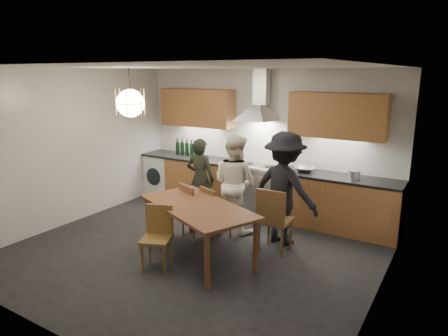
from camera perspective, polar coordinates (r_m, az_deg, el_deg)
The scene contains 17 objects.
ground at distance 5.93m, azimuth -4.37°, elevation -11.79°, with size 5.00×5.00×0.00m, color black.
room_shell at distance 5.43m, azimuth -4.69°, elevation 4.72°, with size 5.02×4.52×2.61m.
counter_run at distance 7.33m, azimuth 4.70°, elevation -3.06°, with size 5.00×0.62×0.90m.
range_stove at distance 7.33m, azimuth 4.51°, elevation -3.11°, with size 0.90×0.60×0.92m.
wall_fixtures at distance 7.17m, azimuth 5.17°, elevation 8.16°, with size 4.30×0.54×1.10m.
pendant_lamp at distance 5.96m, azimuth -13.23°, elevation 9.00°, with size 0.43×0.43×0.70m.
dining_table at distance 5.53m, azimuth -3.82°, elevation -6.19°, with size 2.01×1.54×0.76m.
chair_back_left at distance 6.22m, azimuth -4.58°, elevation -5.63°, with size 0.51×0.51×0.87m.
chair_back_mid at distance 6.17m, azimuth -1.63°, elevation -5.97°, with size 0.48×0.48×0.83m.
chair_back_right at distance 5.72m, azimuth 7.05°, elevation -6.88°, with size 0.45×0.45×0.96m.
chair_front at distance 5.43m, azimuth -9.44°, elevation -8.98°, with size 0.49×0.49×0.83m.
person_left at distance 6.98m, azimuth -3.39°, elevation -1.59°, with size 0.53×0.34×1.44m, color black.
person_mid at distance 6.46m, azimuth 1.52°, elevation -2.15°, with size 0.77×0.60×1.58m, color white.
person_right at distance 6.00m, azimuth 8.61°, elevation -2.92°, with size 1.10×0.63×1.70m, color black.
mixing_bowl at distance 6.86m, azimuth 11.44°, elevation -0.18°, with size 0.35×0.35×0.08m, color #BBBBBF.
stock_pot at distance 6.59m, azimuth 18.10°, elevation -0.95°, with size 0.18×0.18×0.13m, color silver.
wine_bottles at distance 8.00m, azimuth -4.97°, elevation 2.89°, with size 0.67×0.08×0.34m.
Camera 1 is at (3.18, -4.32, 2.53)m, focal length 32.00 mm.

